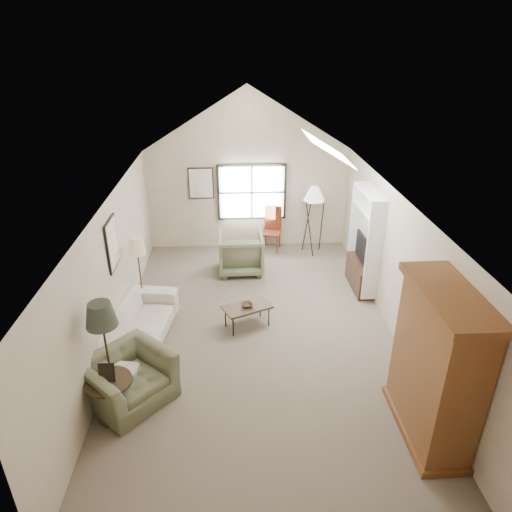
{
  "coord_description": "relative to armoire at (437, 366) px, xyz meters",
  "views": [
    {
      "loc": [
        -0.43,
        -6.95,
        4.94
      ],
      "look_at": [
        0.0,
        0.4,
        1.4
      ],
      "focal_mm": 32.0,
      "sensor_mm": 36.0,
      "label": 1
    }
  ],
  "objects": [
    {
      "name": "room_shell",
      "position": [
        -2.18,
        2.4,
        2.11
      ],
      "size": [
        5.01,
        8.01,
        4.0
      ],
      "color": "#706350",
      "rests_on": "ground"
    },
    {
      "name": "window",
      "position": [
        -2.08,
        6.36,
        0.35
      ],
      "size": [
        1.72,
        0.08,
        1.42
      ],
      "primitive_type": "cube",
      "color": "black",
      "rests_on": "room_shell"
    },
    {
      "name": "skylight",
      "position": [
        -0.88,
        3.3,
        2.12
      ],
      "size": [
        0.8,
        1.2,
        0.52
      ],
      "primitive_type": null,
      "color": "white",
      "rests_on": "room_shell"
    },
    {
      "name": "wall_art",
      "position": [
        -4.06,
        4.34,
        0.63
      ],
      "size": [
        1.97,
        3.71,
        0.88
      ],
      "color": "black",
      "rests_on": "room_shell"
    },
    {
      "name": "armoire",
      "position": [
        0.0,
        0.0,
        0.0
      ],
      "size": [
        0.6,
        1.5,
        2.2
      ],
      "primitive_type": "cube",
      "color": "brown",
      "rests_on": "ground"
    },
    {
      "name": "tv_alcove",
      "position": [
        0.16,
        4.0,
        0.05
      ],
      "size": [
        0.32,
        1.3,
        2.1
      ],
      "primitive_type": "cube",
      "color": "white",
      "rests_on": "ground"
    },
    {
      "name": "media_console",
      "position": [
        0.14,
        4.0,
        -0.8
      ],
      "size": [
        0.34,
        1.18,
        0.6
      ],
      "primitive_type": "cube",
      "color": "#382316",
      "rests_on": "ground"
    },
    {
      "name": "tv_panel",
      "position": [
        0.14,
        4.0,
        -0.18
      ],
      "size": [
        0.05,
        0.9,
        0.55
      ],
      "primitive_type": "cube",
      "color": "black",
      "rests_on": "media_console"
    },
    {
      "name": "sofa",
      "position": [
        -4.38,
        2.1,
        -0.72
      ],
      "size": [
        1.4,
        2.72,
        0.76
      ],
      "primitive_type": "imported",
      "rotation": [
        0.0,
        0.0,
        1.42
      ],
      "color": "beige",
      "rests_on": "ground"
    },
    {
      "name": "armchair_near",
      "position": [
        -4.18,
        0.83,
        -0.72
      ],
      "size": [
        1.56,
        1.56,
        0.77
      ],
      "primitive_type": "imported",
      "rotation": [
        0.0,
        0.0,
        0.81
      ],
      "color": "#5E5F42",
      "rests_on": "ground"
    },
    {
      "name": "armchair_far",
      "position": [
        -2.4,
        4.94,
        -0.63
      ],
      "size": [
        1.02,
        1.05,
        0.94
      ],
      "primitive_type": "imported",
      "rotation": [
        0.0,
        0.0,
        3.16
      ],
      "color": "#676F4D",
      "rests_on": "ground"
    },
    {
      "name": "coffee_table",
      "position": [
        -2.35,
        2.66,
        -0.88
      ],
      "size": [
        1.0,
        0.8,
        0.45
      ],
      "primitive_type": "cube",
      "rotation": [
        0.0,
        0.0,
        0.42
      ],
      "color": "#3D2B19",
      "rests_on": "ground"
    },
    {
      "name": "bowl",
      "position": [
        -2.35,
        2.66,
        -0.63
      ],
      "size": [
        0.28,
        0.28,
        0.05
      ],
      "primitive_type": "imported",
      "rotation": [
        0.0,
        0.0,
        0.42
      ],
      "color": "#3C2C18",
      "rests_on": "coffee_table"
    },
    {
      "name": "side_table",
      "position": [
        -4.37,
        0.5,
        -0.77
      ],
      "size": [
        0.74,
        0.74,
        0.65
      ],
      "primitive_type": "cylinder",
      "rotation": [
        0.0,
        0.0,
        -0.15
      ],
      "color": "#372816",
      "rests_on": "ground"
    },
    {
      "name": "side_chair",
      "position": [
        -1.6,
        6.1,
        -0.55
      ],
      "size": [
        0.54,
        0.54,
        1.11
      ],
      "primitive_type": "cube",
      "rotation": [
        0.0,
        0.0,
        -0.3
      ],
      "color": "maroon",
      "rests_on": "ground"
    },
    {
      "name": "tripod_lamp",
      "position": [
        -0.6,
        5.85,
        -0.22
      ],
      "size": [
        0.63,
        0.63,
        1.76
      ],
      "primitive_type": null,
      "rotation": [
        0.0,
        0.0,
        -0.29
      ],
      "color": "white",
      "rests_on": "ground"
    },
    {
      "name": "dark_lamp",
      "position": [
        -4.38,
        0.7,
        -0.19
      ],
      "size": [
        0.49,
        0.49,
        1.81
      ],
      "primitive_type": null,
      "rotation": [
        0.0,
        0.0,
        -0.15
      ],
      "color": "black",
      "rests_on": "ground"
    },
    {
      "name": "tan_lamp",
      "position": [
        -4.38,
        3.3,
        -0.29
      ],
      "size": [
        0.37,
        0.37,
        1.63
      ],
      "primitive_type": null,
      "rotation": [
        0.0,
        0.0,
        -0.15
      ],
      "color": "tan",
      "rests_on": "ground"
    }
  ]
}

